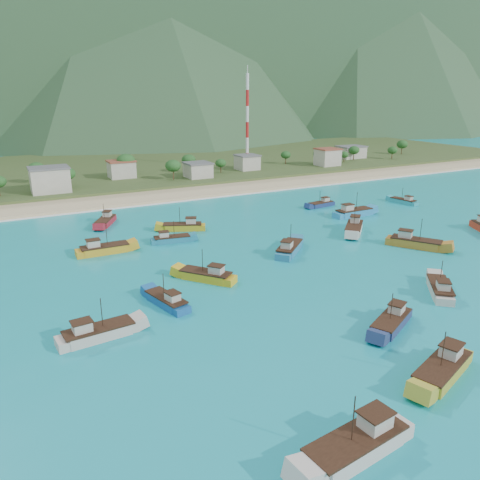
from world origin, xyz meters
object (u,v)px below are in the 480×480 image
boat_1 (167,302)px  boat_12 (98,334)px  boat_2 (404,202)px  boat_22 (391,323)px  boat_13 (358,446)px  boat_25 (443,370)px  boat_8 (106,222)px  boat_10 (353,213)px  boat_15 (104,250)px  boat_21 (171,240)px  boat_20 (354,229)px  boat_14 (440,290)px  boat_26 (289,249)px  boat_23 (207,276)px  boat_7 (415,243)px  radio_tower (247,122)px  boat_18 (321,205)px

boat_1 → boat_12: size_ratio=0.90×
boat_2 → boat_22: 81.70m
boat_13 → boat_25: size_ratio=1.05×
boat_8 → boat_10: boat_10 is taller
boat_22 → boat_12: bearing=40.6°
boat_15 → boat_22: bearing=30.1°
boat_10 → boat_21: boat_10 is taller
boat_8 → boat_15: size_ratio=0.94×
boat_12 → boat_20: boat_20 is taller
boat_15 → boat_21: size_ratio=1.19×
boat_14 → boat_15: boat_15 is taller
boat_20 → boat_26: boat_20 is taller
boat_23 → boat_7: bearing=-43.5°
boat_14 → boat_15: 64.64m
boat_13 → boat_23: boat_13 is taller
radio_tower → boat_20: (-19.34, -88.77, -19.35)m
boat_8 → boat_13: size_ratio=0.84×
boat_12 → boat_18: (73.56, 47.55, -0.19)m
boat_25 → boat_22: bearing=-36.0°
boat_10 → boat_13: bearing=-41.2°
boat_15 → boat_8: bearing=167.0°
boat_13 → boat_22: 26.65m
boat_12 → boat_10: bearing=109.4°
boat_8 → boat_25: (20.43, -85.24, 0.12)m
radio_tower → boat_1: size_ratio=3.83×
radio_tower → boat_12: 141.08m
boat_10 → boat_21: bearing=-92.0°
radio_tower → boat_1: bearing=-124.2°
boat_21 → boat_8: bearing=-146.7°
boat_12 → boat_21: bearing=141.3°
boat_2 → boat_14: 67.25m
boat_15 → boat_14: bearing=44.4°
boat_8 → boat_18: bearing=-160.9°
boat_7 → boat_26: bearing=-52.4°
boat_7 → boat_12: boat_7 is taller
boat_10 → boat_15: 66.07m
boat_8 → boat_10: (60.78, -22.74, 0.17)m
boat_7 → boat_10: 27.20m
boat_18 → boat_26: (-31.00, -30.05, 0.23)m
boat_22 → boat_2: bearing=-73.6°
boat_2 → boat_8: (-84.10, 18.18, 0.16)m
boat_14 → boat_25: bearing=-98.9°
boat_14 → boat_18: bearing=111.5°
boat_2 → boat_12: 105.38m
boat_8 → boat_21: (9.67, -21.61, -0.13)m
boat_1 → boat_22: size_ratio=0.94×
boat_8 → boat_13: (3.18, -90.16, 0.20)m
boat_7 → boat_8: (-54.92, 49.31, -0.17)m
boat_22 → boat_8: bearing=-8.2°
boat_8 → boat_22: bearing=136.5°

